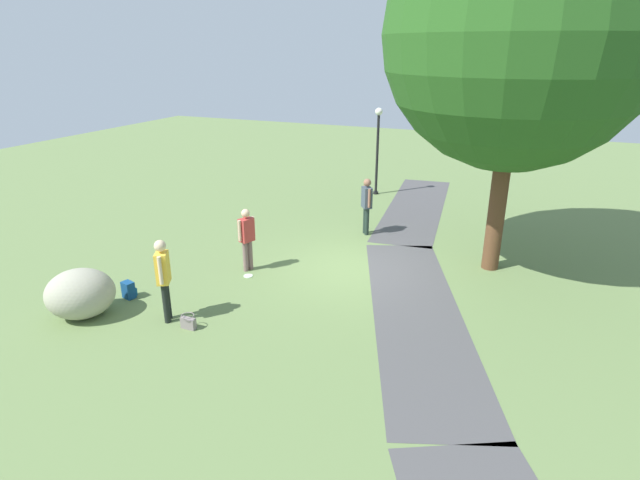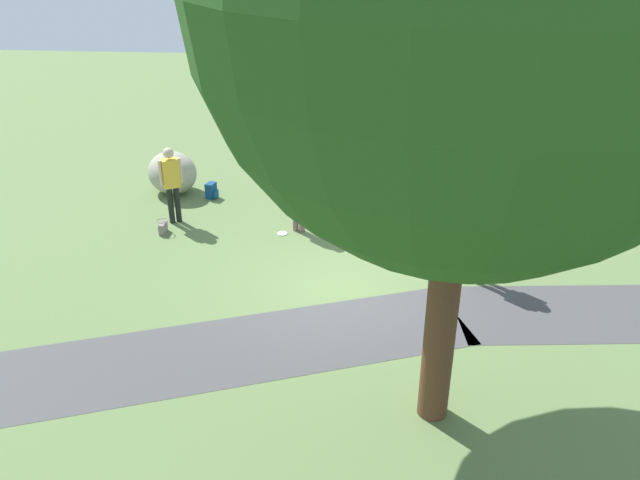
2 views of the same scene
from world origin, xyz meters
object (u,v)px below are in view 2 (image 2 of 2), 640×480
(lawn_boulder, at_px, (172,173))
(handbag_on_grass, at_px, (163,227))
(man_near_boulder, at_px, (485,235))
(frisbee_on_grass, at_px, (282,234))
(passerby_on_path, at_px, (298,192))
(backpack_by_boulder, at_px, (211,191))
(woman_with_handbag, at_px, (171,179))

(lawn_boulder, height_order, handbag_on_grass, lawn_boulder)
(man_near_boulder, relative_size, handbag_on_grass, 5.47)
(frisbee_on_grass, bearing_deg, passerby_on_path, -151.35)
(passerby_on_path, height_order, frisbee_on_grass, passerby_on_path)
(backpack_by_boulder, height_order, frisbee_on_grass, backpack_by_boulder)
(woman_with_handbag, relative_size, handbag_on_grass, 5.68)
(backpack_by_boulder, bearing_deg, woman_with_handbag, 71.58)
(woman_with_handbag, height_order, frisbee_on_grass, woman_with_handbag)
(handbag_on_grass, height_order, backpack_by_boulder, backpack_by_boulder)
(passerby_on_path, bearing_deg, frisbee_on_grass, 28.65)
(woman_with_handbag, bearing_deg, lawn_boulder, -72.45)
(backpack_by_boulder, xyz_separation_m, frisbee_on_grass, (-2.08, 1.94, -0.18))
(lawn_boulder, xyz_separation_m, man_near_boulder, (-7.30, 4.00, 0.48))
(lawn_boulder, distance_m, woman_with_handbag, 1.95)
(passerby_on_path, height_order, handbag_on_grass, passerby_on_path)
(passerby_on_path, relative_size, handbag_on_grass, 5.17)
(passerby_on_path, bearing_deg, woman_with_handbag, -4.60)
(passerby_on_path, bearing_deg, backpack_by_boulder, -35.52)
(lawn_boulder, xyz_separation_m, handbag_on_grass, (-0.45, 2.39, -0.40))
(woman_with_handbag, xyz_separation_m, man_near_boulder, (-6.73, 2.21, -0.05))
(lawn_boulder, bearing_deg, backpack_by_boulder, 164.96)
(man_near_boulder, height_order, passerby_on_path, man_near_boulder)
(lawn_boulder, xyz_separation_m, woman_with_handbag, (-0.57, 1.79, 0.53))
(handbag_on_grass, bearing_deg, man_near_boulder, 166.79)
(passerby_on_path, relative_size, backpack_by_boulder, 4.14)
(lawn_boulder, distance_m, backpack_by_boulder, 1.16)
(handbag_on_grass, distance_m, backpack_by_boulder, 2.20)
(man_near_boulder, xyz_separation_m, frisbee_on_grass, (4.15, -1.78, -1.01))
(woman_with_handbag, relative_size, man_near_boulder, 1.04)
(passerby_on_path, bearing_deg, man_near_boulder, 152.53)
(backpack_by_boulder, distance_m, frisbee_on_grass, 2.85)
(lawn_boulder, height_order, man_near_boulder, man_near_boulder)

